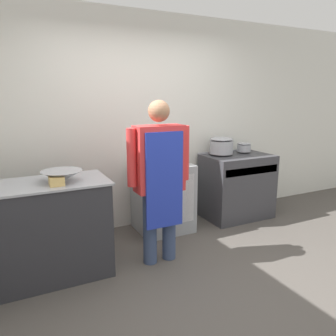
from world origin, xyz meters
name	(u,v)px	position (x,y,z in m)	size (l,w,h in m)	color
ground_plane	(209,285)	(0.00, 0.00, 0.00)	(14.00, 14.00, 0.00)	#4C4742
wall_back	(139,123)	(0.00, 1.69, 1.35)	(8.00, 0.05, 2.70)	silver
prep_counter	(52,229)	(-1.23, 0.82, 0.46)	(1.07, 0.62, 0.92)	#2D2D33
stove	(237,186)	(1.31, 1.31, 0.45)	(0.92, 0.62, 0.91)	#38383D
fridge_unit	(163,197)	(0.18, 1.34, 0.43)	(0.66, 0.59, 0.86)	#93999E
person_cook	(160,173)	(-0.21, 0.62, 0.94)	(0.66, 0.24, 1.65)	#38476B
mixing_bowl	(62,176)	(-1.11, 0.77, 0.97)	(0.37, 0.37, 0.10)	#9EA0A8
plastic_tub	(57,181)	(-1.17, 0.66, 0.96)	(0.12, 0.12, 0.08)	#D8B266
stock_pot	(221,145)	(1.10, 1.41, 1.02)	(0.32, 0.32, 0.23)	#9EA0A8
sauce_pot	(244,147)	(1.49, 1.41, 0.97)	(0.19, 0.19, 0.13)	#9EA0A8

